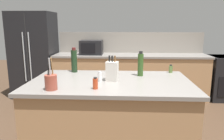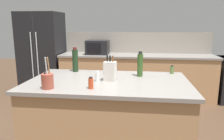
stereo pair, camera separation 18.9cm
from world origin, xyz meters
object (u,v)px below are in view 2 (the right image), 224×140
at_px(spice_jar_oregano, 172,70).
at_px(olive_oil_bottle, 140,65).
at_px(knife_block, 110,71).
at_px(salt_shaker, 97,77).
at_px(microwave, 98,47).
at_px(utensil_crock, 47,81).
at_px(refrigerator, 42,54).
at_px(wine_bottle, 75,60).
at_px(spice_jar_paprika, 91,83).

bearing_deg(spice_jar_oregano, olive_oil_bottle, -154.08).
relative_size(knife_block, salt_shaker, 2.49).
relative_size(microwave, salt_shaker, 4.04).
bearing_deg(utensil_crock, olive_oil_bottle, 34.96).
relative_size(refrigerator, utensil_crock, 5.72).
bearing_deg(olive_oil_bottle, utensil_crock, -145.04).
bearing_deg(wine_bottle, spice_jar_paprika, -63.58).
bearing_deg(olive_oil_bottle, spice_jar_oregano, 25.92).
xyz_separation_m(microwave, utensil_crock, (-0.02, -2.59, -0.07)).
xyz_separation_m(microwave, wine_bottle, (0.02, -1.77, 0.01)).
bearing_deg(olive_oil_bottle, spice_jar_paprika, -129.44).
bearing_deg(knife_block, spice_jar_paprika, -102.25).
xyz_separation_m(utensil_crock, spice_jar_paprika, (0.43, 0.05, -0.03)).
distance_m(microwave, knife_block, 2.27).
distance_m(knife_block, salt_shaker, 0.16).
distance_m(utensil_crock, salt_shaker, 0.56).
xyz_separation_m(spice_jar_paprika, salt_shaker, (0.01, 0.29, -0.00)).
bearing_deg(utensil_crock, salt_shaker, 37.43).
distance_m(knife_block, utensil_crock, 0.70).
bearing_deg(salt_shaker, utensil_crock, -142.57).
distance_m(spice_jar_paprika, spice_jar_oregano, 1.21).
bearing_deg(utensil_crock, spice_jar_paprika, 6.43).
bearing_deg(salt_shaker, spice_jar_paprika, -92.54).
bearing_deg(wine_bottle, salt_shaker, -50.48).
height_order(refrigerator, spice_jar_paprika, refrigerator).
height_order(knife_block, salt_shaker, knife_block).
xyz_separation_m(spice_jar_oregano, wine_bottle, (-1.29, -0.03, 0.11)).
xyz_separation_m(olive_oil_bottle, spice_jar_paprika, (-0.49, -0.59, -0.09)).
height_order(spice_jar_oregano, wine_bottle, wine_bottle).
bearing_deg(refrigerator, olive_oil_bottle, -42.56).
distance_m(olive_oil_bottle, spice_jar_paprika, 0.78).
distance_m(refrigerator, microwave, 1.29).
height_order(refrigerator, salt_shaker, refrigerator).
relative_size(refrigerator, spice_jar_oregano, 16.74).
relative_size(knife_block, olive_oil_bottle, 0.93).
height_order(utensil_crock, olive_oil_bottle, utensil_crock).
distance_m(refrigerator, spice_jar_paprika, 3.09).
height_order(salt_shaker, spice_jar_oregano, salt_shaker).
distance_m(knife_block, spice_jar_oregano, 0.89).
xyz_separation_m(microwave, knife_block, (0.56, -2.20, -0.04)).
relative_size(olive_oil_bottle, wine_bottle, 0.94).
bearing_deg(microwave, salt_shaker, -79.41).
bearing_deg(knife_block, salt_shaker, -150.61).
distance_m(microwave, wine_bottle, 1.77).
height_order(olive_oil_bottle, spice_jar_oregano, olive_oil_bottle).
relative_size(knife_block, spice_jar_oregano, 2.65).
relative_size(microwave, knife_block, 1.62).
bearing_deg(microwave, wine_bottle, -89.21).
distance_m(knife_block, spice_jar_paprika, 0.37).
height_order(microwave, spice_jar_oregano, microwave).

